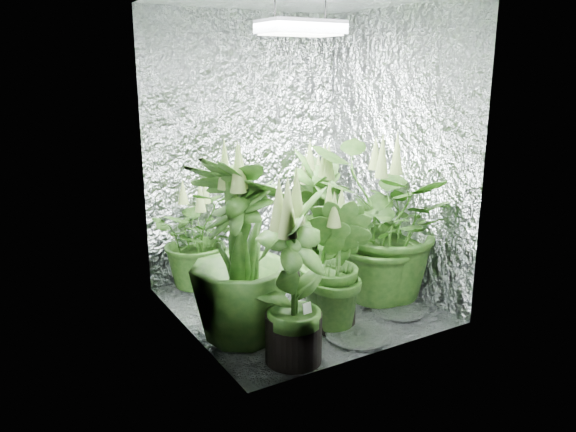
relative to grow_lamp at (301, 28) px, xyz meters
The scene contains 12 objects.
ground 1.83m from the grow_lamp, ahead, with size 1.60×1.60×0.00m, color silver.
walls 0.83m from the grow_lamp, ahead, with size 1.62×1.62×2.00m.
grow_lamp is the anchor object (origin of this frame).
plant_a 1.64m from the grow_lamp, 126.28° to the left, with size 0.81×0.81×0.83m.
plant_b 1.34m from the grow_lamp, 29.55° to the left, with size 0.74×0.74×1.11m.
plant_c 1.61m from the grow_lamp, 47.66° to the left, with size 0.57×0.57×0.96m.
plant_d 1.41m from the grow_lamp, 153.75° to the right, with size 0.87×0.87×1.20m.
plant_e 1.40m from the grow_lamp, 26.63° to the right, with size 1.08×1.08×1.17m.
plant_f 1.55m from the grow_lamp, 124.10° to the right, with size 0.72×0.72×1.08m.
plant_g 1.47m from the grow_lamp, 90.30° to the right, with size 0.60×0.60×0.93m.
circulation_fan 1.85m from the grow_lamp, 45.70° to the left, with size 0.20×0.34×0.40m.
plant_label 1.71m from the grow_lamp, 118.43° to the right, with size 0.05×0.01×0.09m, color white.
Camera 1 is at (-1.90, -3.06, 1.59)m, focal length 35.00 mm.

